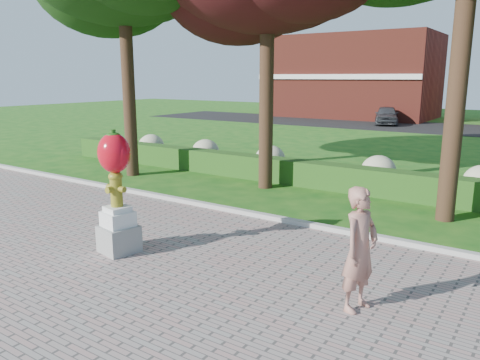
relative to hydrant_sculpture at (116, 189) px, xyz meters
The scene contains 9 objects.
ground 2.07m from the hydrant_sculpture, 21.57° to the left, with size 100.00×100.00×0.00m, color #145114.
curb 4.07m from the hydrant_sculpture, 67.73° to the left, with size 40.00×0.18×0.15m, color #ADADA5.
lawn_hedge 7.78m from the hydrant_sculpture, 79.06° to the left, with size 24.00×0.70×0.80m, color #224D16.
hydrangea_row 8.85m from the hydrant_sculpture, 76.64° to the left, with size 20.10×1.10×0.99m.
street 28.65m from the hydrant_sculpture, 87.06° to the left, with size 50.00×8.00×0.02m, color black.
building_left 35.68m from the hydrant_sculpture, 103.86° to the left, with size 14.00×8.00×7.00m, color maroon.
hydrant_sculpture is the anchor object (origin of this frame).
woman 4.83m from the hydrant_sculpture, ahead, with size 0.69×0.45×1.89m, color #A66E5F.
parked_car 29.30m from the hydrant_sculpture, 96.94° to the left, with size 1.62×4.02×1.37m, color #383C3F.
Camera 1 is at (5.51, -6.59, 3.47)m, focal length 35.00 mm.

